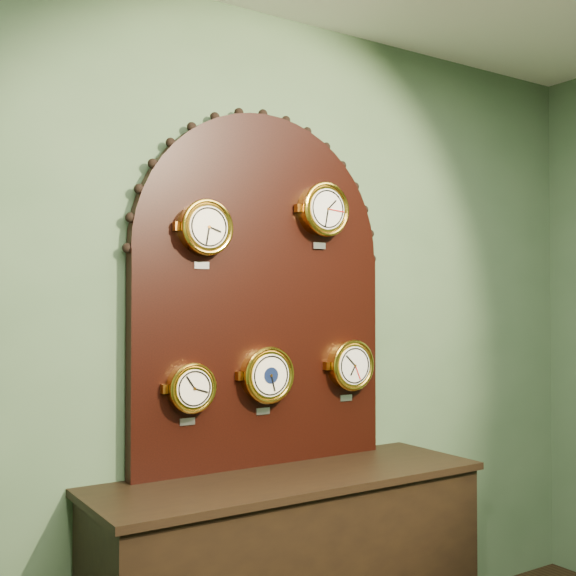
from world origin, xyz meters
TOP-DOWN VIEW (x-y plane):
  - wall_back at (0.00, 2.50)m, footprint 4.00×0.00m
  - display_board at (0.00, 2.45)m, footprint 1.26×0.06m
  - roman_clock at (-0.31, 2.38)m, footprint 0.23×0.08m
  - arabic_clock at (0.27, 2.38)m, footprint 0.24×0.08m
  - hygrometer at (-0.37, 2.38)m, footprint 0.20×0.08m
  - barometer at (-0.02, 2.38)m, footprint 0.24×0.08m
  - tide_clock at (0.42, 2.38)m, footprint 0.23×0.08m

SIDE VIEW (x-z plane):
  - hygrometer at x=-0.37m, z-range 1.06..1.31m
  - barometer at x=-0.02m, z-range 1.07..1.36m
  - tide_clock at x=0.42m, z-range 1.10..1.38m
  - wall_back at x=0.00m, z-range -0.60..3.40m
  - display_board at x=0.00m, z-range 0.86..2.39m
  - roman_clock at x=-0.31m, z-range 1.68..1.96m
  - arabic_clock at x=0.27m, z-range 1.79..2.08m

